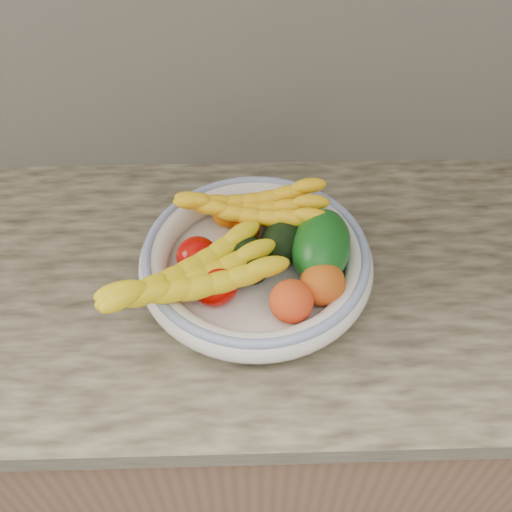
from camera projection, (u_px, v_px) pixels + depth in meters
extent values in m
cube|color=brown|center=(256.00, 399.00, 1.35)|extent=(2.40, 0.62, 0.86)
cube|color=tan|center=(256.00, 278.00, 1.01)|extent=(2.44, 0.66, 0.04)
cube|color=beige|center=(251.00, 49.00, 1.02)|extent=(2.40, 0.02, 0.50)
cylinder|color=white|center=(256.00, 276.00, 0.98)|extent=(0.13, 0.13, 0.02)
cylinder|color=white|center=(256.00, 271.00, 0.97)|extent=(0.32, 0.32, 0.01)
torus|color=white|center=(256.00, 261.00, 0.95)|extent=(0.39, 0.39, 0.05)
torus|color=#37519C|center=(256.00, 252.00, 0.93)|extent=(0.37, 0.37, 0.02)
ellipsoid|color=orange|center=(227.00, 214.00, 1.02)|extent=(0.07, 0.07, 0.05)
ellipsoid|color=#E74F04|center=(265.00, 210.00, 1.02)|extent=(0.05, 0.05, 0.04)
ellipsoid|color=#EF5305|center=(246.00, 231.00, 0.99)|extent=(0.06, 0.06, 0.04)
ellipsoid|color=#F26005|center=(269.00, 212.00, 1.02)|extent=(0.06, 0.06, 0.05)
ellipsoid|color=#AE0702|center=(197.00, 256.00, 0.94)|extent=(0.07, 0.07, 0.06)
ellipsoid|color=#B50400|center=(214.00, 283.00, 0.90)|extent=(0.09, 0.09, 0.07)
ellipsoid|color=black|center=(247.00, 258.00, 0.93)|extent=(0.10, 0.12, 0.07)
ellipsoid|color=black|center=(284.00, 241.00, 0.96)|extent=(0.12, 0.13, 0.07)
ellipsoid|color=#0E4D12|center=(321.00, 247.00, 0.93)|extent=(0.15, 0.17, 0.13)
ellipsoid|color=orange|center=(291.00, 301.00, 0.87)|extent=(0.09, 0.09, 0.07)
ellipsoid|color=orange|center=(323.00, 283.00, 0.89)|extent=(0.07, 0.07, 0.07)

